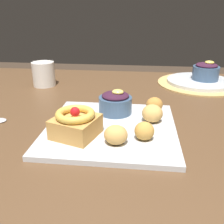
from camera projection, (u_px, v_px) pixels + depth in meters
dining_table at (130, 137)px, 0.77m from camera, size 1.45×0.96×0.73m
woven_placemat at (199, 83)px, 0.98m from camera, size 0.32×0.32×0.00m
front_plate at (111, 128)px, 0.61m from camera, size 0.31×0.31×0.01m
cake_slice at (76, 123)px, 0.55m from camera, size 0.11×0.11×0.07m
berry_ramekin at (115, 103)px, 0.67m from camera, size 0.09×0.09×0.07m
fritter_front at (116, 135)px, 0.52m from camera, size 0.05×0.05×0.04m
fritter_middle at (152, 113)px, 0.63m from camera, size 0.05×0.05×0.04m
fritter_back at (144, 131)px, 0.54m from camera, size 0.04×0.04×0.04m
fritter_extra at (154, 105)px, 0.68m from camera, size 0.04×0.04×0.04m
back_plate at (199, 81)px, 0.98m from camera, size 0.25×0.25×0.01m
back_ramekin at (206, 71)px, 0.97m from camera, size 0.10×0.10×0.07m
coffee_mug at (44, 74)px, 0.95m from camera, size 0.08×0.08×0.09m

